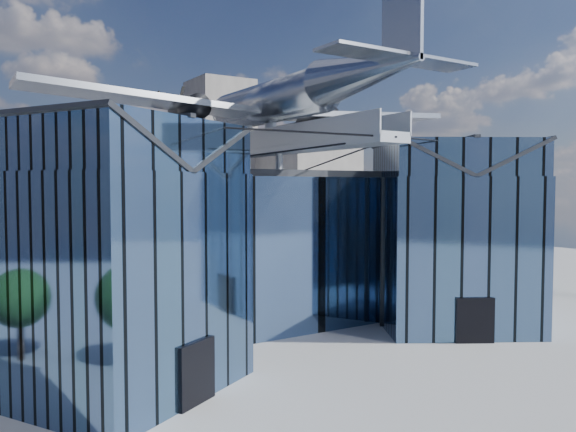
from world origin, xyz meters
TOP-DOWN VIEW (x-y plane):
  - ground_plane at (0.00, 0.00)m, footprint 120.00×120.00m
  - museum at (0.00, 5.82)m, footprint 32.88×24.50m
  - bg_towers at (1.45, 50.49)m, footprint 77.00×24.50m
  - tree_side_e at (26.38, 6.97)m, footprint 4.17×4.17m

SIDE VIEW (x-z plane):
  - ground_plane at x=0.00m, z-range 0.00..0.00m
  - tree_side_e at x=26.38m, z-range 1.05..7.01m
  - museum at x=0.00m, z-range -3.26..14.34m
  - bg_towers at x=1.45m, z-range -2.99..23.01m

